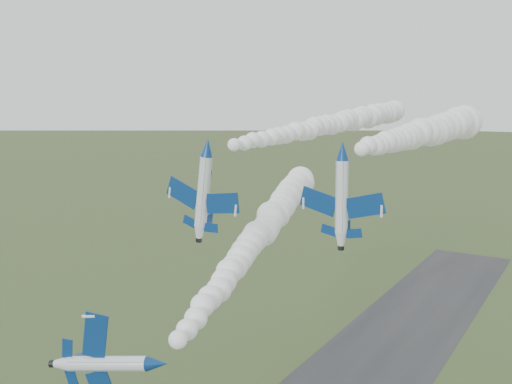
% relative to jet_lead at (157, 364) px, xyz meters
% --- Properties ---
extents(jet_lead, '(4.93, 10.97, 9.27)m').
position_rel_jet_lead_xyz_m(jet_lead, '(0.00, 0.00, 0.00)').
color(jet_lead, silver).
extents(smoke_trail_jet_lead, '(31.12, 75.99, 5.78)m').
position_rel_jet_lead_xyz_m(smoke_trail_jet_lead, '(-12.95, 39.24, 2.80)').
color(smoke_trail_jet_lead, white).
extents(jet_pair_left, '(11.44, 13.89, 3.56)m').
position_rel_jet_lead_xyz_m(jet_pair_left, '(-12.48, 24.24, 16.28)').
color(jet_pair_left, silver).
extents(smoke_trail_jet_pair_left, '(5.60, 74.03, 5.03)m').
position_rel_jet_lead_xyz_m(smoke_trail_jet_pair_left, '(-12.62, 64.91, 17.99)').
color(smoke_trail_jet_pair_left, white).
extents(jet_pair_right, '(10.38, 12.46, 3.07)m').
position_rel_jet_lead_xyz_m(jet_pair_right, '(5.90, 24.78, 16.63)').
color(jet_pair_right, silver).
extents(smoke_trail_jet_pair_right, '(8.18, 55.20, 5.88)m').
position_rel_jet_lead_xyz_m(smoke_trail_jet_pair_right, '(7.16, 54.86, 17.47)').
color(smoke_trail_jet_pair_right, white).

